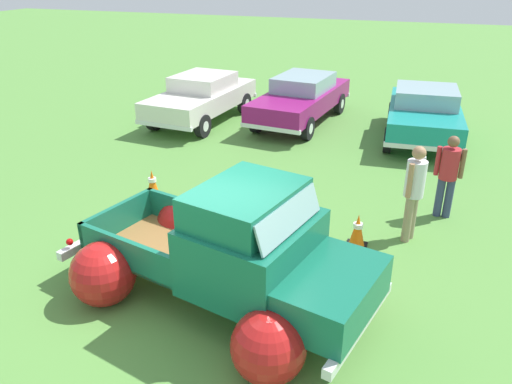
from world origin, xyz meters
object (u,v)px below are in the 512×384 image
spectator_0 (448,172)px  lane_cone_1 (153,185)px  show_car_1 (301,97)px  vintage_pickup_truck (237,261)px  show_car_2 (424,112)px  lane_cone_0 (358,231)px  spectator_1 (414,188)px  show_car_0 (202,96)px

spectator_0 → lane_cone_1: spectator_0 is taller
spectator_0 → show_car_1: bearing=40.6°
vintage_pickup_truck → show_car_2: (2.10, 8.75, 0.03)m
show_car_1 → show_car_2: same height
lane_cone_0 → spectator_0: bearing=51.4°
show_car_1 → spectator_1: spectator_1 is taller
show_car_2 → spectator_0: spectator_0 is taller
spectator_0 → vintage_pickup_truck: bearing=146.9°
spectator_0 → show_car_0: bearing=60.5°
show_car_1 → show_car_0: bearing=-66.5°
lane_cone_0 → lane_cone_1: bearing=172.8°
lane_cone_1 → spectator_0: bearing=11.6°
show_car_1 → lane_cone_1: (-1.49, -6.43, -0.47)m
vintage_pickup_truck → show_car_1: (-1.53, 9.22, 0.03)m
show_car_0 → show_car_2: (6.57, 0.45, 0.00)m
spectator_0 → spectator_1: size_ratio=0.93×
vintage_pickup_truck → show_car_1: bearing=112.3°
show_car_1 → spectator_1: size_ratio=2.73×
show_car_1 → spectator_0: 6.77m
vintage_pickup_truck → lane_cone_1: (-3.02, 2.79, -0.45)m
show_car_2 → spectator_1: bearing=-3.0°
spectator_0 → lane_cone_0: (-1.38, -1.74, -0.63)m
spectator_0 → lane_cone_1: bearing=103.0°
spectator_1 → lane_cone_0: size_ratio=2.81×
show_car_0 → lane_cone_0: (5.82, -6.06, -0.47)m
vintage_pickup_truck → spectator_1: 3.57m
show_car_1 → spectator_0: bearing=45.2°
vintage_pickup_truck → lane_cone_0: 2.66m
spectator_1 → vintage_pickup_truck: bearing=73.9°
show_car_0 → lane_cone_0: size_ratio=7.05×
show_car_2 → lane_cone_0: size_ratio=6.76×
lane_cone_0 → lane_cone_1: (-4.38, 0.55, 0.00)m
show_car_0 → show_car_2: same height
show_car_1 → show_car_2: 3.66m
vintage_pickup_truck → lane_cone_1: bearing=150.1°
show_car_1 → spectator_0: (4.27, -5.25, 0.16)m
spectator_1 → lane_cone_0: spectator_1 is taller
show_car_2 → vintage_pickup_truck: bearing=-17.2°
show_car_2 → spectator_1: (0.07, -5.93, 0.23)m
show_car_2 → lane_cone_0: show_car_2 is taller
show_car_1 → spectator_1: 7.41m
show_car_0 → show_car_1: (2.94, 0.92, 0.00)m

